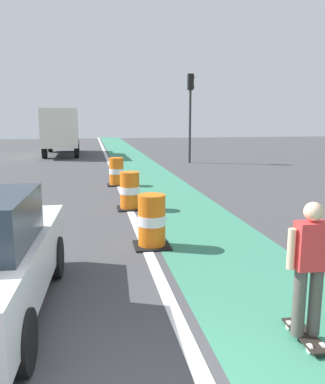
% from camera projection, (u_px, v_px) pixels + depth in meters
% --- Properties ---
extents(bike_lane_strip, '(2.50, 80.00, 0.01)m').
position_uv_depth(bike_lane_strip, '(160.00, 187.00, 15.17)').
color(bike_lane_strip, '#387F60').
rests_on(bike_lane_strip, ground).
extents(lane_divider_stripe, '(0.20, 80.00, 0.01)m').
position_uv_depth(lane_divider_stripe, '(120.00, 188.00, 14.90)').
color(lane_divider_stripe, silver).
rests_on(lane_divider_stripe, ground).
extents(skateboarder_on_lane, '(0.57, 0.81, 1.69)m').
position_uv_depth(skateboarder_on_lane, '(310.00, 268.00, 4.57)').
color(skateboarder_on_lane, black).
rests_on(skateboarder_on_lane, ground).
extents(traffic_barrel_front, '(0.73, 0.73, 1.09)m').
position_uv_depth(traffic_barrel_front, '(152.00, 221.00, 8.10)').
color(traffic_barrel_front, orange).
rests_on(traffic_barrel_front, ground).
extents(traffic_barrel_mid, '(0.73, 0.73, 1.09)m').
position_uv_depth(traffic_barrel_mid, '(130.00, 191.00, 11.46)').
color(traffic_barrel_mid, orange).
rests_on(traffic_barrel_mid, ground).
extents(traffic_barrel_back, '(0.73, 0.73, 1.09)m').
position_uv_depth(traffic_barrel_back, '(116.00, 172.00, 15.53)').
color(traffic_barrel_back, orange).
rests_on(traffic_barrel_back, ground).
extents(delivery_truck_down_block, '(2.48, 7.64, 3.23)m').
position_uv_depth(delivery_truck_down_block, '(61.00, 129.00, 28.04)').
color(delivery_truck_down_block, silver).
rests_on(delivery_truck_down_block, ground).
extents(traffic_light_corner, '(0.41, 0.32, 5.10)m').
position_uv_depth(traffic_light_corner, '(190.00, 102.00, 22.88)').
color(traffic_light_corner, '#2D2D2D').
rests_on(traffic_light_corner, ground).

